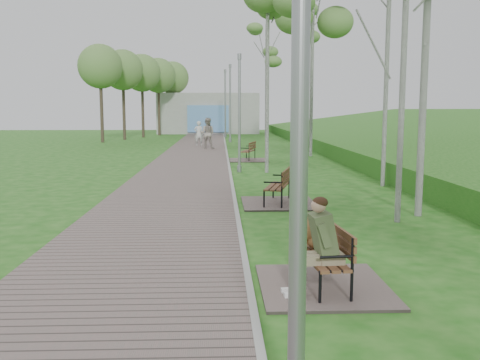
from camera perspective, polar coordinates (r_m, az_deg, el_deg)
The scene contains 14 objects.
walkway at distance 25.34m, azimuth -5.25°, elevation 2.08°, with size 3.50×67.00×0.04m, color #695B55.
kerb at distance 25.31m, azimuth -1.29°, elevation 2.11°, with size 0.10×67.00×0.05m, color #999993.
building_north at distance 54.68m, azimuth -3.38°, elevation 7.10°, with size 10.00×5.20×4.00m.
bench_main at distance 7.40m, azimuth 8.30°, elevation -8.25°, with size 1.74×1.94×1.52m.
bench_second at distance 13.79m, azimuth 4.01°, elevation -1.71°, with size 1.87×2.07×1.15m.
bench_third at distance 25.45m, azimuth 0.84°, elevation 2.55°, with size 1.81×2.01×1.11m.
lamp_post_near at distance 3.96m, azimuth 6.46°, elevation 12.24°, with size 0.23×0.23×5.90m.
lamp_post_second at distance 20.59m, azimuth -0.06°, elevation 6.67°, with size 0.17×0.17×4.51m.
lamp_post_third at distance 39.54m, azimuth -1.05°, elevation 7.88°, with size 0.22×0.22×5.67m.
lamp_post_far at distance 46.37m, azimuth -1.58°, elevation 7.91°, with size 0.22×0.22×5.79m.
pedestrian_near at distance 35.47m, azimuth -4.43°, elevation 4.96°, with size 0.60×0.40×1.65m, color silver.
pedestrian_far at distance 32.79m, azimuth -3.50°, elevation 4.98°, with size 0.93×0.72×1.91m, color gray.
birch_far_c at distance 34.42m, azimuth 6.45°, elevation 16.43°, with size 2.36×2.36×9.88m.
birch_distant_b at distance 49.97m, azimuth 2.83°, elevation 14.16°, with size 2.49×2.49×10.41m.
Camera 1 is at (-0.40, -3.69, 2.43)m, focal length 40.00 mm.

